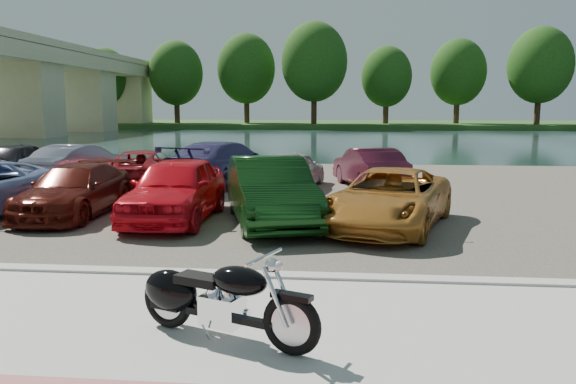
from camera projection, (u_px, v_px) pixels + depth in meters
name	position (u px, v px, depth m)	size (l,w,h in m)	color
ground	(293.00, 334.00, 6.73)	(200.00, 200.00, 0.00)	#595447
promenade	(284.00, 369.00, 5.74)	(60.00, 6.00, 0.10)	#B6B4AB
kerb	(304.00, 279.00, 8.69)	(60.00, 0.30, 0.14)	#B6B4AB
parking_lot	(323.00, 193.00, 17.55)	(60.00, 18.00, 0.04)	#443F37
river	(335.00, 140.00, 46.09)	(120.00, 40.00, 0.00)	#1A2F2D
far_bank	(338.00, 124.00, 77.54)	(120.00, 24.00, 0.60)	#264A1A
bridge	(15.00, 74.00, 48.92)	(7.00, 56.00, 8.55)	#C7B68A
far_trees	(374.00, 68.00, 69.93)	(70.25, 10.68, 12.52)	#3A2715
motorcycle	(210.00, 298.00, 6.36)	(2.22, 1.12, 1.05)	black
car_3	(75.00, 190.00, 13.83)	(1.75, 4.30, 1.25)	#4E120B
car_4	(176.00, 189.00, 13.21)	(1.77, 4.40, 1.50)	red
car_5	(270.00, 191.00, 12.80)	(1.61, 4.62, 1.52)	black
car_6	(389.00, 199.00, 12.41)	(2.16, 4.69, 1.30)	#B57629
car_8	(20.00, 161.00, 20.42)	(1.68, 4.16, 1.42)	black
car_9	(80.00, 164.00, 19.71)	(1.45, 4.16, 1.37)	slate
car_10	(145.00, 168.00, 19.04)	(2.03, 4.41, 1.22)	maroon
car_11	(224.00, 163.00, 19.24)	(2.12, 5.21, 1.51)	navy
car_12	(293.00, 169.00, 18.57)	(1.48, 3.67, 1.25)	#BBBAB5
car_13	(369.00, 167.00, 18.65)	(1.41, 4.04, 1.33)	#4B1425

